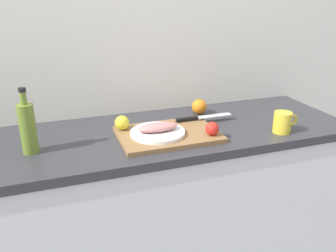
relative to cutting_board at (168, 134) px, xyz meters
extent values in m
cube|color=white|center=(-0.10, 0.40, 0.34)|extent=(3.20, 0.05, 2.50)
cube|color=white|center=(-0.10, 0.07, -0.48)|extent=(2.00, 0.58, 0.86)
cube|color=#333338|center=(-0.10, 0.07, -0.03)|extent=(2.00, 0.60, 0.04)
cube|color=olive|center=(0.00, 0.00, 0.00)|extent=(0.44, 0.31, 0.02)
cylinder|color=white|center=(-0.05, -0.01, 0.02)|extent=(0.24, 0.24, 0.01)
ellipsoid|color=tan|center=(-0.05, -0.01, 0.04)|extent=(0.18, 0.08, 0.04)
cube|color=silver|center=(0.28, 0.11, 0.02)|extent=(0.18, 0.04, 0.00)
cube|color=black|center=(0.13, 0.11, 0.02)|extent=(0.11, 0.02, 0.02)
sphere|color=yellow|center=(-0.19, 0.10, 0.04)|extent=(0.07, 0.07, 0.07)
sphere|color=red|center=(0.17, -0.09, 0.04)|extent=(0.06, 0.06, 0.06)
cylinder|color=olive|center=(-0.58, 0.03, 0.09)|extent=(0.06, 0.06, 0.20)
cylinder|color=olive|center=(-0.58, 0.03, 0.22)|extent=(0.03, 0.03, 0.05)
cylinder|color=black|center=(-0.58, 0.03, 0.25)|extent=(0.03, 0.03, 0.02)
cylinder|color=yellow|center=(0.51, -0.12, 0.04)|extent=(0.08, 0.08, 0.10)
torus|color=yellow|center=(0.56, -0.12, 0.04)|extent=(0.06, 0.01, 0.06)
sphere|color=orange|center=(0.26, 0.24, 0.03)|extent=(0.08, 0.08, 0.08)
camera|label=1|loc=(-0.48, -1.38, 0.61)|focal=37.88mm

